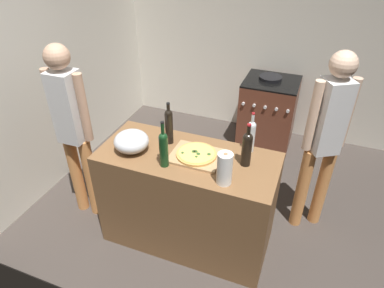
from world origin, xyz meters
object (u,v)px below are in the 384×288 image
object	(u,v)px
person_in_red	(325,136)
stove	(268,112)
wine_bottle_clear	(251,135)
person_in_stripes	(72,125)
paper_towel_roll	(225,169)
wine_bottle_amber	(169,125)
wine_bottle_dark	(247,147)
mixing_bowl	(131,141)
pizza	(196,154)
wine_bottle_green	(164,148)

from	to	relation	value
person_in_red	stove	bearing A→B (deg)	116.97
wine_bottle_clear	person_in_stripes	bearing A→B (deg)	-169.81
paper_towel_roll	stove	bearing A→B (deg)	90.63
wine_bottle_amber	wine_bottle_dark	distance (m)	0.67
wine_bottle_dark	stove	distance (m)	1.94
paper_towel_roll	wine_bottle_clear	xyz separation A→B (m)	(0.08, 0.46, 0.03)
person_in_red	paper_towel_roll	bearing A→B (deg)	-128.06
mixing_bowl	wine_bottle_dark	bearing A→B (deg)	9.40
wine_bottle_amber	stove	bearing A→B (deg)	72.61
pizza	person_in_stripes	size ratio (longest dim) A/B	0.19
pizza	paper_towel_roll	xyz separation A→B (m)	(0.29, -0.22, 0.09)
wine_bottle_amber	wine_bottle_clear	bearing A→B (deg)	10.74
pizza	paper_towel_roll	size ratio (longest dim) A/B	1.28
pizza	person_in_red	bearing A→B (deg)	32.58
wine_bottle_green	stove	bearing A→B (deg)	77.51
paper_towel_roll	wine_bottle_amber	size ratio (longest dim) A/B	0.68
wine_bottle_dark	person_in_red	bearing A→B (deg)	45.00
paper_towel_roll	person_in_stripes	xyz separation A→B (m)	(-1.44, 0.19, -0.06)
stove	wine_bottle_dark	bearing A→B (deg)	-86.46
wine_bottle_amber	wine_bottle_clear	size ratio (longest dim) A/B	1.07
pizza	person_in_stripes	world-z (taller)	person_in_stripes
pizza	wine_bottle_dark	world-z (taller)	wine_bottle_dark
stove	wine_bottle_amber	bearing A→B (deg)	-107.39
wine_bottle_dark	person_in_red	distance (m)	0.77
mixing_bowl	stove	world-z (taller)	mixing_bowl
pizza	wine_bottle_green	bearing A→B (deg)	-135.53
mixing_bowl	stove	bearing A→B (deg)	68.37
person_in_red	wine_bottle_green	bearing A→B (deg)	-145.11
pizza	wine_bottle_clear	xyz separation A→B (m)	(0.37, 0.24, 0.12)
pizza	wine_bottle_dark	bearing A→B (deg)	7.15
paper_towel_roll	wine_bottle_amber	world-z (taller)	wine_bottle_amber
mixing_bowl	stove	xyz separation A→B (m)	(0.78, 1.98, -0.58)
wine_bottle_dark	stove	size ratio (longest dim) A/B	0.39
pizza	stove	size ratio (longest dim) A/B	0.35
wine_bottle_clear	person_in_stripes	world-z (taller)	person_in_stripes
paper_towel_roll	person_in_red	world-z (taller)	person_in_red
wine_bottle_dark	stove	world-z (taller)	wine_bottle_dark
wine_bottle_green	stove	distance (m)	2.21
wine_bottle_clear	person_in_stripes	distance (m)	1.54
wine_bottle_clear	person_in_red	distance (m)	0.66
pizza	wine_bottle_dark	size ratio (longest dim) A/B	0.90
person_in_red	pizza	bearing A→B (deg)	-147.42
mixing_bowl	person_in_red	world-z (taller)	person_in_red
wine_bottle_clear	wine_bottle_amber	bearing A→B (deg)	-169.26
mixing_bowl	person_in_red	size ratio (longest dim) A/B	0.16
wine_bottle_amber	person_in_stripes	xyz separation A→B (m)	(-0.86, -0.15, -0.11)
paper_towel_roll	pizza	bearing A→B (deg)	143.10
pizza	wine_bottle_green	size ratio (longest dim) A/B	0.84
wine_bottle_green	person_in_red	size ratio (longest dim) A/B	0.22
paper_towel_roll	wine_bottle_amber	xyz separation A→B (m)	(-0.57, 0.33, 0.05)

